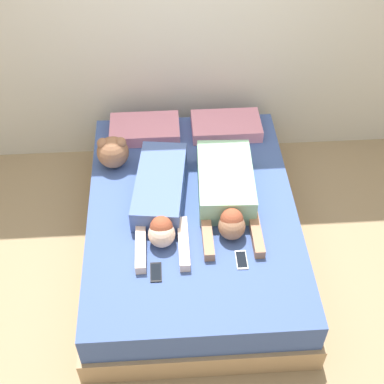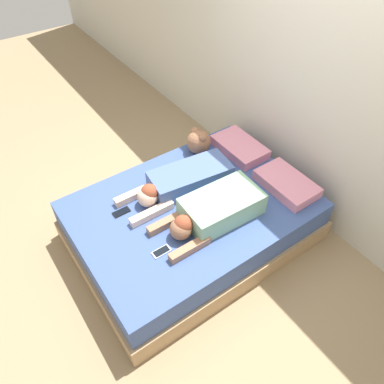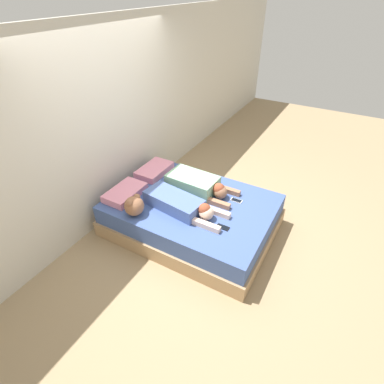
{
  "view_description": "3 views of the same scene",
  "coord_description": "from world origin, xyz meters",
  "px_view_note": "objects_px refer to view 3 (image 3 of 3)",
  "views": [
    {
      "loc": [
        -0.17,
        -2.66,
        3.36
      ],
      "look_at": [
        0.0,
        0.0,
        0.63
      ],
      "focal_mm": 50.0,
      "sensor_mm": 36.0,
      "label": 1
    },
    {
      "loc": [
        1.93,
        -1.36,
        2.96
      ],
      "look_at": [
        0.0,
        0.0,
        0.63
      ],
      "focal_mm": 35.0,
      "sensor_mm": 36.0,
      "label": 2
    },
    {
      "loc": [
        -2.78,
        -1.58,
        2.89
      ],
      "look_at": [
        0.0,
        0.0,
        0.63
      ],
      "focal_mm": 28.0,
      "sensor_mm": 36.0,
      "label": 3
    }
  ],
  "objects_px": {
    "bed": "(192,215)",
    "cell_phone_right": "(236,200)",
    "person_left": "(181,204)",
    "plush_toy": "(134,205)",
    "pillow_head_left": "(125,193)",
    "pillow_head_right": "(154,170)",
    "cell_phone_left": "(223,227)",
    "person_right": "(198,184)"
  },
  "relations": [
    {
      "from": "person_right",
      "to": "cell_phone_left",
      "type": "bearing_deg",
      "value": -130.04
    },
    {
      "from": "plush_toy",
      "to": "person_right",
      "type": "bearing_deg",
      "value": -27.8
    },
    {
      "from": "bed",
      "to": "cell_phone_left",
      "type": "relative_size",
      "value": 14.01
    },
    {
      "from": "pillow_head_left",
      "to": "person_right",
      "type": "xyz_separation_m",
      "value": [
        0.6,
        -0.8,
        0.05
      ]
    },
    {
      "from": "pillow_head_left",
      "to": "plush_toy",
      "type": "bearing_deg",
      "value": -124.18
    },
    {
      "from": "pillow_head_right",
      "to": "cell_phone_right",
      "type": "distance_m",
      "value": 1.37
    },
    {
      "from": "plush_toy",
      "to": "pillow_head_left",
      "type": "bearing_deg",
      "value": 55.82
    },
    {
      "from": "pillow_head_right",
      "to": "person_right",
      "type": "xyz_separation_m",
      "value": [
        -0.09,
        -0.8,
        0.05
      ]
    },
    {
      "from": "pillow_head_left",
      "to": "pillow_head_right",
      "type": "distance_m",
      "value": 0.69
    },
    {
      "from": "bed",
      "to": "person_left",
      "type": "xyz_separation_m",
      "value": [
        -0.23,
        0.03,
        0.33
      ]
    },
    {
      "from": "cell_phone_right",
      "to": "person_left",
      "type": "bearing_deg",
      "value": 134.07
    },
    {
      "from": "pillow_head_left",
      "to": "plush_toy",
      "type": "xyz_separation_m",
      "value": [
        -0.24,
        -0.36,
        0.08
      ]
    },
    {
      "from": "bed",
      "to": "cell_phone_right",
      "type": "bearing_deg",
      "value": -59.79
    },
    {
      "from": "person_left",
      "to": "plush_toy",
      "type": "distance_m",
      "value": 0.59
    },
    {
      "from": "person_left",
      "to": "cell_phone_left",
      "type": "bearing_deg",
      "value": -94.43
    },
    {
      "from": "bed",
      "to": "cell_phone_left",
      "type": "distance_m",
      "value": 0.69
    },
    {
      "from": "bed",
      "to": "person_left",
      "type": "bearing_deg",
      "value": 172.56
    },
    {
      "from": "person_right",
      "to": "plush_toy",
      "type": "distance_m",
      "value": 0.95
    },
    {
      "from": "bed",
      "to": "pillow_head_right",
      "type": "distance_m",
      "value": 0.97
    },
    {
      "from": "pillow_head_right",
      "to": "plush_toy",
      "type": "xyz_separation_m",
      "value": [
        -0.93,
        -0.36,
        0.08
      ]
    },
    {
      "from": "bed",
      "to": "plush_toy",
      "type": "xyz_separation_m",
      "value": [
        -0.59,
        0.5,
        0.37
      ]
    },
    {
      "from": "cell_phone_right",
      "to": "plush_toy",
      "type": "xyz_separation_m",
      "value": [
        -0.89,
        1.01,
        0.13
      ]
    },
    {
      "from": "bed",
      "to": "pillow_head_left",
      "type": "height_order",
      "value": "pillow_head_left"
    },
    {
      "from": "person_right",
      "to": "plush_toy",
      "type": "bearing_deg",
      "value": 152.2
    },
    {
      "from": "pillow_head_left",
      "to": "pillow_head_right",
      "type": "bearing_deg",
      "value": 0.0
    },
    {
      "from": "pillow_head_right",
      "to": "pillow_head_left",
      "type": "bearing_deg",
      "value": 180.0
    },
    {
      "from": "bed",
      "to": "cell_phone_left",
      "type": "xyz_separation_m",
      "value": [
        -0.27,
        -0.58,
        0.25
      ]
    },
    {
      "from": "person_right",
      "to": "bed",
      "type": "bearing_deg",
      "value": -168.62
    },
    {
      "from": "person_left",
      "to": "cell_phone_left",
      "type": "height_order",
      "value": "person_left"
    },
    {
      "from": "person_left",
      "to": "pillow_head_right",
      "type": "bearing_deg",
      "value": 55.36
    },
    {
      "from": "bed",
      "to": "person_left",
      "type": "height_order",
      "value": "person_left"
    },
    {
      "from": "pillow_head_left",
      "to": "plush_toy",
      "type": "distance_m",
      "value": 0.44
    },
    {
      "from": "bed",
      "to": "pillow_head_left",
      "type": "distance_m",
      "value": 0.97
    },
    {
      "from": "person_left",
      "to": "plush_toy",
      "type": "height_order",
      "value": "plush_toy"
    },
    {
      "from": "pillow_head_right",
      "to": "cell_phone_left",
      "type": "bearing_deg",
      "value": -113.28
    },
    {
      "from": "person_right",
      "to": "plush_toy",
      "type": "xyz_separation_m",
      "value": [
        -0.84,
        0.44,
        0.03
      ]
    },
    {
      "from": "person_left",
      "to": "person_right",
      "type": "bearing_deg",
      "value": 2.58
    },
    {
      "from": "pillow_head_left",
      "to": "cell_phone_right",
      "type": "height_order",
      "value": "pillow_head_left"
    },
    {
      "from": "plush_toy",
      "to": "pillow_head_right",
      "type": "bearing_deg",
      "value": 21.13
    },
    {
      "from": "cell_phone_left",
      "to": "cell_phone_right",
      "type": "bearing_deg",
      "value": 6.42
    },
    {
      "from": "pillow_head_right",
      "to": "cell_phone_left",
      "type": "distance_m",
      "value": 1.56
    },
    {
      "from": "pillow_head_left",
      "to": "pillow_head_right",
      "type": "relative_size",
      "value": 1.0
    }
  ]
}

